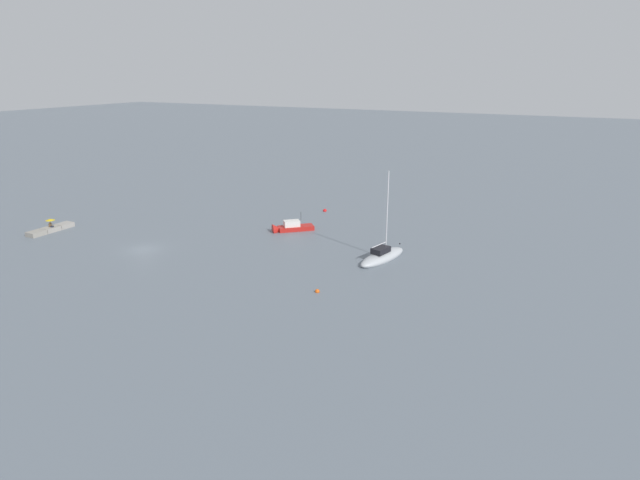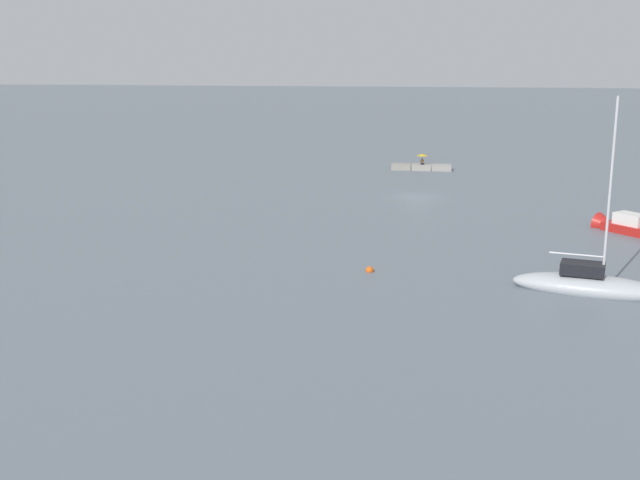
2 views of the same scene
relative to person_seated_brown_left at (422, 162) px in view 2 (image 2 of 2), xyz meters
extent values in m
plane|color=slate|center=(0.09, 17.92, -0.91)|extent=(500.00, 500.00, 0.00)
cube|color=gray|center=(-2.21, -0.03, -0.58)|extent=(2.24, 1.74, 0.66)
cube|color=gray|center=(0.09, -0.03, -0.58)|extent=(2.24, 1.74, 0.66)
cube|color=gray|center=(2.39, -0.03, -0.58)|extent=(2.24, 1.74, 0.66)
cube|color=#1E2333|center=(-0.03, 0.19, -0.17)|extent=(0.41, 0.46, 0.16)
cube|color=brown|center=(0.01, -0.08, 0.01)|extent=(0.43, 0.27, 0.52)
sphere|color=tan|center=(0.01, -0.08, 0.37)|extent=(0.22, 0.22, 0.22)
cylinder|color=black|center=(0.01, 0.07, 0.27)|extent=(0.02, 0.02, 1.05)
cone|color=gold|center=(0.01, 0.07, 0.86)|extent=(1.28, 1.28, 0.22)
sphere|color=black|center=(0.01, 0.07, 1.00)|extent=(0.05, 0.05, 0.05)
ellipsoid|color=#ADB2B7|center=(-10.39, 46.93, -0.61)|extent=(8.79, 4.33, 1.45)
cube|color=black|center=(-9.98, 46.83, 0.45)|extent=(2.64, 1.96, 0.66)
cylinder|color=silver|center=(-11.04, 47.09, 5.07)|extent=(0.14, 0.14, 9.91)
cylinder|color=silver|center=(-9.61, 46.74, 1.21)|extent=(2.90, 0.80, 0.11)
cube|color=red|center=(-16.57, 31.24, -0.70)|extent=(4.81, 5.05, 0.85)
cone|color=red|center=(-14.86, 29.34, -0.70)|extent=(2.53, 2.53, 1.80)
cube|color=silver|center=(-16.16, 30.78, 0.16)|extent=(2.56, 2.62, 0.85)
cube|color=#283847|center=(-15.75, 30.32, 0.20)|extent=(1.07, 0.98, 0.60)
sphere|color=#EA5914|center=(2.20, 44.41, -0.82)|extent=(0.49, 0.49, 0.49)
camera|label=1|loc=(47.98, 68.06, 21.34)|focal=29.87mm
camera|label=2|loc=(-1.68, 91.34, 12.22)|focal=44.41mm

